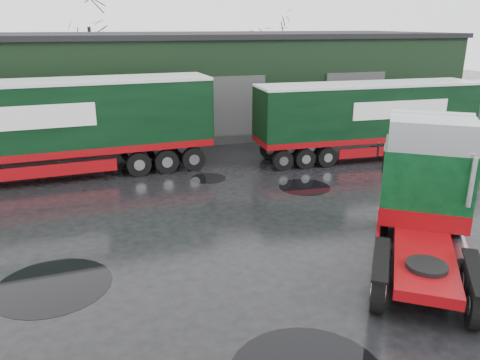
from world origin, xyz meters
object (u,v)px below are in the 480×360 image
object	(u,v)px
tree_back_b	(270,59)
trailer_left	(55,129)
warehouse	(210,80)
lorry_right	(366,121)
tree_back_a	(91,50)
hero_tractor	(428,203)

from	to	relation	value
tree_back_b	trailer_left	bearing A→B (deg)	-131.19
warehouse	tree_back_b	xyz separation A→B (m)	(8.00, 10.00, 0.59)
lorry_right	tree_back_a	distance (m)	25.39
lorry_right	tree_back_a	bearing A→B (deg)	-145.00
warehouse	hero_tractor	size ratio (longest dim) A/B	4.72
trailer_left	hero_tractor	bearing A→B (deg)	-143.44
trailer_left	tree_back_b	size ratio (longest dim) A/B	1.94
warehouse	hero_tractor	bearing A→B (deg)	-86.72
lorry_right	tree_back_b	distance (m)	21.17
trailer_left	lorry_right	distance (m)	15.53
lorry_right	tree_back_a	xyz separation A→B (m)	(-14.00, 21.00, 2.74)
hero_tractor	tree_back_a	bearing A→B (deg)	139.74
warehouse	lorry_right	bearing A→B (deg)	-61.39
lorry_right	tree_back_b	bearing A→B (deg)	175.87
tree_back_a	tree_back_b	size ratio (longest dim) A/B	1.27
warehouse	tree_back_b	distance (m)	12.82
warehouse	tree_back_a	bearing A→B (deg)	128.66
warehouse	hero_tractor	xyz separation A→B (m)	(1.28, -22.39, -1.02)
lorry_right	tree_back_b	world-z (taller)	tree_back_b
trailer_left	tree_back_b	distance (m)	26.62
warehouse	hero_tractor	distance (m)	22.46
trailer_left	lorry_right	size ratio (longest dim) A/B	0.95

